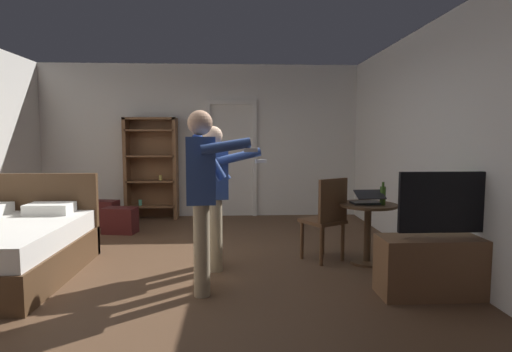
{
  "coord_description": "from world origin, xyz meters",
  "views": [
    {
      "loc": [
        0.62,
        -4.55,
        1.47
      ],
      "look_at": [
        0.86,
        0.18,
        1.02
      ],
      "focal_mm": 29.38,
      "sensor_mm": 36.0,
      "label": 1
    }
  ],
  "objects_px": {
    "tv_flatscreen": "(447,260)",
    "suitcase_dark": "(103,214)",
    "side_table": "(368,223)",
    "laptop": "(367,200)",
    "person_striped_shirt": "(214,188)",
    "suitcase_small": "(120,220)",
    "bookshelf": "(152,165)",
    "wooden_chair": "(327,216)",
    "person_blue_shirt": "(202,187)",
    "bottle_on_table": "(383,195)"
  },
  "relations": [
    {
      "from": "bottle_on_table",
      "to": "tv_flatscreen",
      "type": "bearing_deg",
      "value": -73.41
    },
    {
      "from": "side_table",
      "to": "person_blue_shirt",
      "type": "xyz_separation_m",
      "value": [
        -1.84,
        -0.78,
        0.52
      ]
    },
    {
      "from": "bottle_on_table",
      "to": "suitcase_small",
      "type": "height_order",
      "value": "bottle_on_table"
    },
    {
      "from": "tv_flatscreen",
      "to": "person_blue_shirt",
      "type": "bearing_deg",
      "value": 174.04
    },
    {
      "from": "bookshelf",
      "to": "side_table",
      "type": "height_order",
      "value": "bookshelf"
    },
    {
      "from": "side_table",
      "to": "person_blue_shirt",
      "type": "bearing_deg",
      "value": -156.94
    },
    {
      "from": "person_striped_shirt",
      "to": "suitcase_small",
      "type": "relative_size",
      "value": 3.29
    },
    {
      "from": "bookshelf",
      "to": "wooden_chair",
      "type": "bearing_deg",
      "value": -47.2
    },
    {
      "from": "bookshelf",
      "to": "laptop",
      "type": "relative_size",
      "value": 5.29
    },
    {
      "from": "bookshelf",
      "to": "person_striped_shirt",
      "type": "height_order",
      "value": "bookshelf"
    },
    {
      "from": "person_striped_shirt",
      "to": "suitcase_dark",
      "type": "height_order",
      "value": "person_striped_shirt"
    },
    {
      "from": "tv_flatscreen",
      "to": "person_striped_shirt",
      "type": "height_order",
      "value": "person_striped_shirt"
    },
    {
      "from": "bottle_on_table",
      "to": "person_blue_shirt",
      "type": "relative_size",
      "value": 0.15
    },
    {
      "from": "bottle_on_table",
      "to": "wooden_chair",
      "type": "xyz_separation_m",
      "value": [
        -0.6,
        0.18,
        -0.27
      ]
    },
    {
      "from": "side_table",
      "to": "suitcase_dark",
      "type": "bearing_deg",
      "value": 149.4
    },
    {
      "from": "person_striped_shirt",
      "to": "suitcase_dark",
      "type": "relative_size",
      "value": 3.29
    },
    {
      "from": "tv_flatscreen",
      "to": "bottle_on_table",
      "type": "bearing_deg",
      "value": 106.59
    },
    {
      "from": "tv_flatscreen",
      "to": "suitcase_dark",
      "type": "bearing_deg",
      "value": 142.1
    },
    {
      "from": "suitcase_small",
      "to": "tv_flatscreen",
      "type": "bearing_deg",
      "value": -26.11
    },
    {
      "from": "wooden_chair",
      "to": "suitcase_dark",
      "type": "xyz_separation_m",
      "value": [
        -3.25,
        2.09,
        -0.33
      ]
    },
    {
      "from": "wooden_chair",
      "to": "person_blue_shirt",
      "type": "bearing_deg",
      "value": -147.58
    },
    {
      "from": "side_table",
      "to": "bottle_on_table",
      "type": "bearing_deg",
      "value": -29.74
    },
    {
      "from": "laptop",
      "to": "person_blue_shirt",
      "type": "height_order",
      "value": "person_blue_shirt"
    },
    {
      "from": "tv_flatscreen",
      "to": "bottle_on_table",
      "type": "xyz_separation_m",
      "value": [
        -0.28,
        0.94,
        0.48
      ]
    },
    {
      "from": "laptop",
      "to": "tv_flatscreen",
      "type": "bearing_deg",
      "value": -65.38
    },
    {
      "from": "tv_flatscreen",
      "to": "person_blue_shirt",
      "type": "distance_m",
      "value": 2.37
    },
    {
      "from": "tv_flatscreen",
      "to": "side_table",
      "type": "xyz_separation_m",
      "value": [
        -0.42,
        1.02,
        0.14
      ]
    },
    {
      "from": "person_blue_shirt",
      "to": "wooden_chair",
      "type": "bearing_deg",
      "value": 32.42
    },
    {
      "from": "bookshelf",
      "to": "tv_flatscreen",
      "type": "height_order",
      "value": "bookshelf"
    },
    {
      "from": "side_table",
      "to": "wooden_chair",
      "type": "xyz_separation_m",
      "value": [
        -0.46,
        0.1,
        0.07
      ]
    },
    {
      "from": "side_table",
      "to": "laptop",
      "type": "bearing_deg",
      "value": -122.65
    },
    {
      "from": "wooden_chair",
      "to": "suitcase_small",
      "type": "relative_size",
      "value": 2.05
    },
    {
      "from": "bookshelf",
      "to": "tv_flatscreen",
      "type": "distance_m",
      "value": 5.23
    },
    {
      "from": "bookshelf",
      "to": "person_blue_shirt",
      "type": "distance_m",
      "value": 3.84
    },
    {
      "from": "person_blue_shirt",
      "to": "tv_flatscreen",
      "type": "bearing_deg",
      "value": -5.96
    },
    {
      "from": "laptop",
      "to": "person_striped_shirt",
      "type": "relative_size",
      "value": 0.22
    },
    {
      "from": "bottle_on_table",
      "to": "person_blue_shirt",
      "type": "xyz_separation_m",
      "value": [
        -1.98,
        -0.7,
        0.19
      ]
    },
    {
      "from": "laptop",
      "to": "person_striped_shirt",
      "type": "xyz_separation_m",
      "value": [
        -1.73,
        -0.04,
        0.15
      ]
    },
    {
      "from": "bookshelf",
      "to": "suitcase_dark",
      "type": "bearing_deg",
      "value": -135.06
    },
    {
      "from": "laptop",
      "to": "side_table",
      "type": "bearing_deg",
      "value": 57.35
    },
    {
      "from": "tv_flatscreen",
      "to": "person_striped_shirt",
      "type": "relative_size",
      "value": 0.79
    },
    {
      "from": "bottle_on_table",
      "to": "suitcase_small",
      "type": "xyz_separation_m",
      "value": [
        -3.42,
        1.77,
        -0.61
      ]
    },
    {
      "from": "laptop",
      "to": "person_blue_shirt",
      "type": "relative_size",
      "value": 0.2
    },
    {
      "from": "side_table",
      "to": "bottle_on_table",
      "type": "height_order",
      "value": "bottle_on_table"
    },
    {
      "from": "tv_flatscreen",
      "to": "wooden_chair",
      "type": "bearing_deg",
      "value": 128.12
    },
    {
      "from": "tv_flatscreen",
      "to": "wooden_chair",
      "type": "height_order",
      "value": "tv_flatscreen"
    },
    {
      "from": "tv_flatscreen",
      "to": "laptop",
      "type": "height_order",
      "value": "tv_flatscreen"
    },
    {
      "from": "bottle_on_table",
      "to": "person_striped_shirt",
      "type": "relative_size",
      "value": 0.16
    },
    {
      "from": "tv_flatscreen",
      "to": "wooden_chair",
      "type": "xyz_separation_m",
      "value": [
        -0.88,
        1.12,
        0.21
      ]
    },
    {
      "from": "suitcase_small",
      "to": "bookshelf",
      "type": "bearing_deg",
      "value": 87.57
    }
  ]
}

